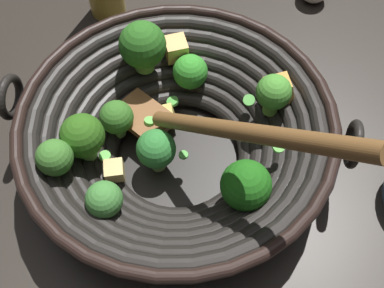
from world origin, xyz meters
The scene contains 2 objects.
ground_plane centered at (0.00, 0.00, 0.00)m, with size 4.00×4.00×0.00m, color #28231E.
wok centered at (0.00, 0.00, 0.06)m, with size 0.36×0.40×0.25m.
Camera 1 is at (0.30, -0.02, 0.52)m, focal length 44.06 mm.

